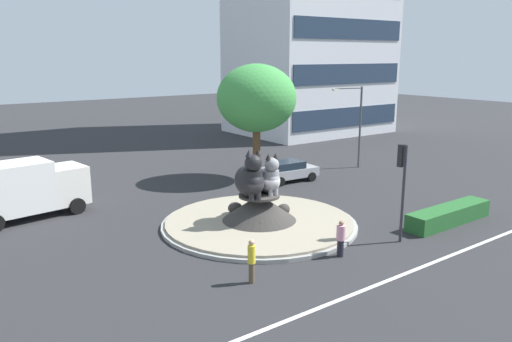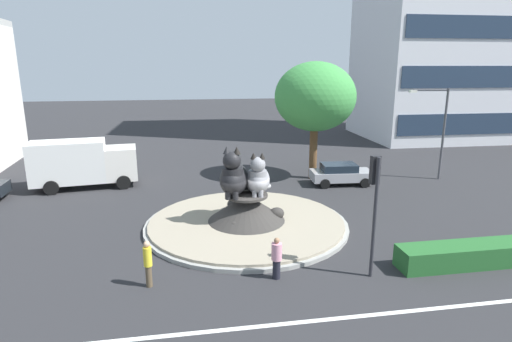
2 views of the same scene
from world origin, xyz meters
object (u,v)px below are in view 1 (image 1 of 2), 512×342
pedestrian_pink_shirt (341,238)px  delivery_box_truck (21,189)px  broadleaf_tree_behind_island (257,98)px  streetlight_arm (357,120)px  traffic_light_mast (402,174)px  hatchback_near_shophouse (288,171)px  pedestrian_yellow_shirt (252,260)px  cat_statue_black (250,179)px  cat_statue_grey (268,178)px

pedestrian_pink_shirt → delivery_box_truck: bearing=57.0°
broadleaf_tree_behind_island → streetlight_arm: bearing=-11.0°
traffic_light_mast → broadleaf_tree_behind_island: 14.36m
hatchback_near_shophouse → pedestrian_yellow_shirt: bearing=-130.7°
traffic_light_mast → pedestrian_pink_shirt: (-3.58, 0.32, -2.42)m
cat_statue_black → broadleaf_tree_behind_island: size_ratio=0.31×
broadleaf_tree_behind_island → traffic_light_mast: bearing=-98.2°
traffic_light_mast → hatchback_near_shophouse: bearing=-20.8°
cat_statue_black → pedestrian_pink_shirt: (0.97, -5.41, -1.73)m
traffic_light_mast → streetlight_arm: (10.43, 12.38, 0.51)m
streetlight_arm → pedestrian_yellow_shirt: 22.36m
pedestrian_pink_shirt → cat_statue_black: bearing=31.7°
pedestrian_yellow_shirt → cat_statue_grey: bearing=43.3°
traffic_light_mast → hatchback_near_shophouse: 12.86m
pedestrian_pink_shirt → traffic_light_mast: bearing=-73.5°
broadleaf_tree_behind_island → hatchback_near_shophouse: size_ratio=1.94×
cat_statue_black → delivery_box_truck: cat_statue_black is taller
streetlight_arm → hatchback_near_shophouse: size_ratio=1.51×
cat_statue_black → cat_statue_grey: (1.20, 0.06, -0.13)m
pedestrian_yellow_shirt → pedestrian_pink_shirt: 4.71m
traffic_light_mast → delivery_box_truck: traffic_light_mast is taller
pedestrian_yellow_shirt → hatchback_near_shophouse: bearing=41.1°
cat_statue_black → traffic_light_mast: (4.55, -5.73, 0.69)m
streetlight_arm → pedestrian_yellow_shirt: streetlight_arm is taller
traffic_light_mast → delivery_box_truck: bearing=38.3°
streetlight_arm → delivery_box_truck: 24.11m
pedestrian_yellow_shirt → delivery_box_truck: 14.75m
pedestrian_yellow_shirt → hatchback_near_shophouse: size_ratio=0.43×
traffic_light_mast → delivery_box_truck: 19.71m
traffic_light_mast → delivery_box_truck: size_ratio=0.69×
broadleaf_tree_behind_island → cat_statue_black: bearing=-128.4°
cat_statue_black → pedestrian_yellow_shirt: cat_statue_black is taller
traffic_light_mast → broadleaf_tree_behind_island: size_ratio=0.58×
cat_statue_grey → broadleaf_tree_behind_island: bearing=156.7°
pedestrian_pink_shirt → delivery_box_truck: delivery_box_truck is taller
cat_statue_black → pedestrian_pink_shirt: 5.76m
pedestrian_pink_shirt → cat_statue_grey: bearing=19.2°
broadleaf_tree_behind_island → streetlight_arm: size_ratio=1.28×
pedestrian_yellow_shirt → pedestrian_pink_shirt: pedestrian_yellow_shirt is taller
cat_statue_black → broadleaf_tree_behind_island: (6.56, 8.28, 3.14)m
cat_statue_black → delivery_box_truck: size_ratio=0.37×
pedestrian_pink_shirt → broadleaf_tree_behind_island: bearing=-0.7°
delivery_box_truck → cat_statue_black: bearing=-50.8°
streetlight_arm → cat_statue_grey: bearing=39.7°
cat_statue_black → delivery_box_truck: (-8.96, 8.53, -0.90)m
cat_statue_grey → broadleaf_tree_behind_island: size_ratio=0.28×
broadleaf_tree_behind_island → hatchback_near_shophouse: 5.48m
cat_statue_grey → traffic_light_mast: size_ratio=0.48×
traffic_light_mast → broadleaf_tree_behind_island: broadleaf_tree_behind_island is taller
hatchback_near_shophouse → delivery_box_truck: 17.08m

